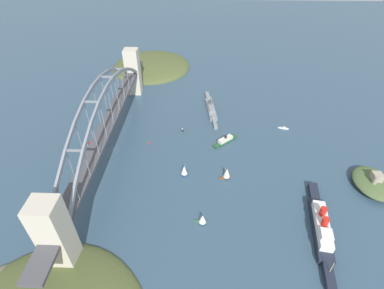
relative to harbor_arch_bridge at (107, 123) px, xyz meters
name	(u,v)px	position (x,y,z in m)	size (l,w,h in m)	color
ground_plane	(113,149)	(0.00, 0.00, -31.26)	(1400.00, 1400.00, 0.00)	#334C60
harbor_arch_bridge	(107,123)	(0.00, 0.00, 0.00)	(306.96, 17.16, 70.69)	beige
headland_west_shore	(151,67)	(-208.41, 6.95, -31.26)	(128.67, 119.36, 24.41)	#4C562D
ocean_liner	(321,227)	(90.83, 178.15, -26.26)	(92.40, 21.04, 17.43)	#1E2333
naval_cruiser	(211,108)	(-79.69, 99.95, -28.35)	(81.84, 14.31, 16.74)	gray
harbor_ferry_steamer	(225,140)	(-15.42, 114.14, -28.73)	(23.81, 26.17, 8.24)	#23512D
fort_island_mid_harbor	(374,183)	(43.46, 237.71, -26.51)	(42.35, 32.97, 15.97)	#4C6038
seaplane_taxiing_near_bridge	(89,144)	(-4.34, -25.19, -29.29)	(8.81, 8.95, 4.90)	#B7B7B2
seaplane_second_in_formation	(79,172)	(36.92, -21.27, -29.00)	(10.57, 8.74, 5.06)	#B7B7B2
small_boat_0	(227,173)	(37.05, 112.09, -25.41)	(7.55, 10.85, 12.62)	brown
small_boat_1	(202,219)	(86.70, 90.94, -26.63)	(6.62, 10.26, 9.99)	#2D6B3D
small_boat_2	(184,170)	(34.52, 74.22, -25.46)	(10.07, 7.50, 12.48)	#234C8C
small_boat_3	(284,128)	(-42.56, 180.00, -30.44)	(3.95, 11.37, 2.29)	silver
small_boat_4	(182,130)	(-35.41, 67.92, -30.49)	(6.94, 3.38, 2.10)	black
channel_marker_buoy	(149,142)	(-11.31, 34.81, -30.15)	(2.20, 2.20, 2.75)	red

